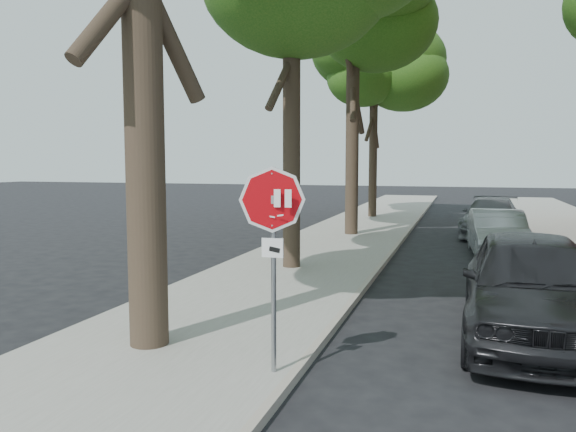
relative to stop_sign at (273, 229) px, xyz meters
name	(u,v)px	position (x,y,z in m)	size (l,w,h in m)	color
ground	(327,387)	(0.70, 0.03, -1.95)	(120.00, 120.00, 0.00)	black
sidewalk_left	(337,242)	(-1.80, 12.03, -1.89)	(4.00, 55.00, 0.12)	gray
curb_left	(398,245)	(0.25, 12.03, -1.88)	(0.12, 55.00, 0.13)	#9E9384
curb_right	(543,251)	(4.65, 12.03, -1.88)	(0.12, 55.00, 0.13)	#9E9384
stop_sign	(273,229)	(0.00, 0.00, 0.00)	(0.76, 0.34, 2.61)	gray
tree_mid_b	(354,18)	(-1.72, 14.15, 6.05)	(5.88, 5.46, 10.36)	black
tree_far	(374,70)	(-2.02, 21.14, 5.26)	(5.29, 4.91, 9.33)	black
car_a	(531,285)	(3.30, 2.84, -1.09)	(2.03, 5.04, 1.72)	black
car_b	(497,233)	(3.25, 10.98, -1.26)	(1.45, 4.15, 1.37)	#999DA1
car_c	(491,217)	(3.30, 15.83, -1.23)	(2.01, 4.94, 1.43)	#57585D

